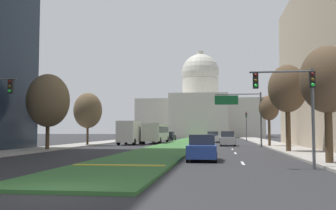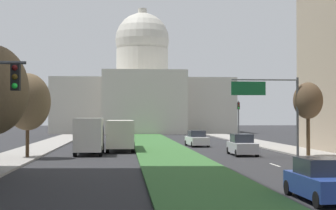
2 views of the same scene
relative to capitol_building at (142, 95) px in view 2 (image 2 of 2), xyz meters
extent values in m
plane|color=#2B2B2D|center=(0.00, -51.55, -7.70)|extent=(260.00, 260.00, 0.00)
cube|color=#386B33|center=(0.00, -56.79, -7.63)|extent=(5.41, 94.32, 0.14)
cube|color=silver|center=(6.61, -81.20, -7.70)|extent=(0.16, 2.40, 0.01)
cube|color=silver|center=(6.61, -74.19, -7.70)|extent=(0.16, 2.40, 0.01)
cube|color=silver|center=(6.61, -60.84, -7.70)|extent=(0.16, 2.40, 0.01)
cube|color=silver|center=(6.61, -58.57, -7.70)|extent=(0.16, 2.40, 0.01)
cube|color=silver|center=(6.61, -36.83, -7.70)|extent=(0.16, 2.40, 0.01)
cube|color=silver|center=(6.61, -30.26, -7.70)|extent=(0.16, 2.40, 0.01)
cube|color=silver|center=(6.61, -21.69, -7.70)|extent=(0.16, 2.40, 0.01)
cube|color=#9E9991|center=(-12.52, -62.03, -7.62)|extent=(4.00, 94.32, 0.15)
cube|color=#9E9991|center=(12.52, -62.03, -7.62)|extent=(4.00, 94.32, 0.15)
cube|color=beige|center=(0.00, 0.85, -2.34)|extent=(35.36, 21.75, 10.73)
cube|color=beige|center=(0.00, -12.02, -1.80)|extent=(15.56, 4.00, 11.80)
cylinder|color=beige|center=(0.00, 0.85, 6.28)|extent=(10.70, 10.70, 6.50)
sphere|color=beige|center=(0.00, 0.85, 11.47)|extent=(11.12, 11.12, 11.12)
cylinder|color=beige|center=(0.00, 0.85, 16.48)|extent=(1.80, 1.80, 3.00)
cube|color=black|center=(-7.14, -93.67, -3.10)|extent=(0.28, 0.24, 0.84)
sphere|color=#510F0F|center=(-7.14, -93.81, -2.82)|extent=(0.18, 0.18, 0.18)
sphere|color=#4C380F|center=(-7.14, -93.81, -3.10)|extent=(0.18, 0.18, 0.18)
sphere|color=#1ED838|center=(-7.14, -93.81, -3.38)|extent=(0.18, 0.18, 0.18)
cylinder|color=#515456|center=(10.02, -46.54, -5.10)|extent=(0.16, 0.16, 5.20)
cube|color=black|center=(10.02, -46.54, -3.10)|extent=(0.28, 0.24, 0.84)
sphere|color=#510F0F|center=(10.02, -46.68, -2.82)|extent=(0.18, 0.18, 0.18)
sphere|color=#4C380F|center=(10.02, -46.68, -3.10)|extent=(0.18, 0.18, 0.18)
sphere|color=#1ED838|center=(10.02, -46.68, -3.38)|extent=(0.18, 0.18, 0.18)
cylinder|color=#515456|center=(10.22, -68.14, -4.45)|extent=(0.20, 0.20, 6.50)
cylinder|color=#515456|center=(7.52, -68.14, -1.40)|extent=(5.40, 0.12, 0.12)
cube|color=#146033|center=(6.17, -68.19, -2.10)|extent=(2.80, 0.08, 1.10)
cylinder|color=#4C3823|center=(-11.40, -67.27, -6.01)|extent=(0.28, 0.28, 3.37)
ellipsoid|color=brown|center=(-11.40, -67.27, -3.19)|extent=(3.63, 3.63, 4.54)
cylinder|color=#4C3823|center=(11.20, -67.82, -5.75)|extent=(0.31, 0.31, 3.89)
ellipsoid|color=brown|center=(11.20, -67.82, -3.06)|extent=(2.40, 2.40, 3.00)
cube|color=navy|center=(4.11, -89.77, -7.07)|extent=(1.91, 4.36, 0.82)
cube|color=#282D38|center=(4.11, -89.60, -6.33)|extent=(1.65, 2.10, 0.67)
cylinder|color=black|center=(3.29, -91.50, -7.38)|extent=(0.23, 0.64, 0.64)
cylinder|color=black|center=(4.93, -88.05, -7.38)|extent=(0.23, 0.64, 0.64)
cylinder|color=black|center=(3.24, -88.07, -7.38)|extent=(0.23, 0.64, 0.64)
cube|color=#BCBCC1|center=(6.32, -65.18, -7.03)|extent=(1.89, 4.61, 0.89)
cube|color=#282D38|center=(6.32, -65.00, -6.23)|extent=(1.64, 2.22, 0.73)
cylinder|color=black|center=(7.15, -67.03, -7.38)|extent=(0.23, 0.64, 0.64)
cylinder|color=black|center=(5.46, -67.02, -7.38)|extent=(0.23, 0.64, 0.64)
cylinder|color=black|center=(7.18, -63.34, -7.38)|extent=(0.23, 0.64, 0.64)
cylinder|color=black|center=(5.49, -63.33, -7.38)|extent=(0.23, 0.64, 0.64)
cube|color=silver|center=(4.26, -51.57, -7.05)|extent=(2.18, 4.69, 0.85)
cube|color=#282D38|center=(4.25, -51.38, -6.28)|extent=(1.80, 2.30, 0.70)
cylinder|color=black|center=(5.24, -53.34, -7.38)|extent=(0.26, 0.65, 0.64)
cylinder|color=black|center=(3.53, -53.46, -7.38)|extent=(0.26, 0.65, 0.64)
cylinder|color=black|center=(4.99, -49.68, -7.38)|extent=(0.26, 0.65, 0.64)
cylinder|color=black|center=(3.28, -49.79, -7.38)|extent=(0.26, 0.65, 0.64)
cube|color=black|center=(-4.13, -40.84, -7.08)|extent=(2.11, 4.55, 0.80)
cube|color=#282D38|center=(-4.15, -41.02, -6.35)|extent=(1.76, 2.22, 0.65)
cylinder|color=black|center=(-4.88, -39.02, -7.38)|extent=(0.26, 0.65, 0.64)
cylinder|color=black|center=(-3.18, -39.12, -7.38)|extent=(0.26, 0.65, 0.64)
cylinder|color=black|center=(-5.09, -42.56, -7.38)|extent=(0.26, 0.65, 0.64)
cylinder|color=black|center=(-3.39, -42.66, -7.38)|extent=(0.26, 0.65, 0.64)
cube|color=#BCBCC1|center=(-6.78, -61.14, -6.25)|extent=(2.30, 2.00, 2.20)
cube|color=silver|center=(-6.78, -64.34, -5.90)|extent=(2.30, 4.40, 2.80)
cylinder|color=black|center=(-7.83, -61.14, -7.25)|extent=(0.30, 0.90, 0.90)
cylinder|color=black|center=(-5.73, -61.14, -7.25)|extent=(0.30, 0.90, 0.90)
cylinder|color=black|center=(-7.83, -65.44, -7.25)|extent=(0.30, 0.90, 0.90)
cylinder|color=black|center=(-5.73, -65.44, -7.25)|extent=(0.30, 0.90, 0.90)
cube|color=beige|center=(-4.11, -57.38, -6.00)|extent=(2.50, 11.00, 2.50)
cube|color=#232833|center=(-4.11, -57.38, -5.65)|extent=(2.52, 10.12, 0.90)
cylinder|color=black|center=(-5.26, -53.08, -7.20)|extent=(0.32, 1.00, 1.00)
cylinder|color=black|center=(-2.96, -53.08, -7.20)|extent=(0.32, 1.00, 1.00)
cylinder|color=black|center=(-5.26, -61.28, -7.20)|extent=(0.32, 1.00, 1.00)
cylinder|color=black|center=(-2.96, -61.28, -7.20)|extent=(0.32, 1.00, 1.00)
camera|label=1|loc=(5.16, -115.55, -5.71)|focal=41.81mm
camera|label=2|loc=(-3.78, -110.73, -4.30)|focal=57.71mm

